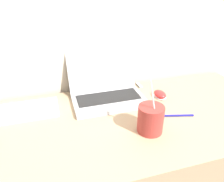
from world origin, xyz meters
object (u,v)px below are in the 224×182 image
Objects in this scene: drink_cup at (151,118)px; laptop at (106,86)px; computer_mouse at (160,94)px; external_keyboard at (7,114)px; pen at (177,115)px; usb_stick at (139,85)px.

laptop is at bearing 106.05° from drink_cup.
drink_cup is at bearing -125.60° from computer_mouse.
drink_cup is (0.09, -0.32, -0.00)m from laptop.
pen is (0.72, -0.22, -0.01)m from external_keyboard.
drink_cup is 0.18m from pen.
usb_stick is (0.12, 0.39, -0.05)m from drink_cup.
usb_stick is 0.42× the size of pen.
usb_stick is at bearing 97.00° from pen.
computer_mouse reaches higher than external_keyboard.
drink_cup is at bearing -26.60° from external_keyboard.
pen is at bearing -46.26° from laptop.
computer_mouse is 0.19× the size of external_keyboard.
laptop is at bearing -162.76° from usb_stick.
computer_mouse reaches higher than pen.
external_keyboard is at bearing 162.80° from pen.
drink_cup reaches higher than computer_mouse.
drink_cup is 1.65× the size of pen.
external_keyboard is at bearing -170.87° from usb_stick.
pen is (-0.01, -0.18, -0.01)m from computer_mouse.
computer_mouse is 0.16m from usb_stick.
computer_mouse is (0.27, -0.08, -0.05)m from laptop.
external_keyboard is at bearing 153.40° from drink_cup.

